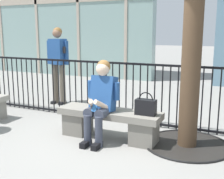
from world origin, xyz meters
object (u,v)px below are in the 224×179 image
at_px(handbag_on_bench, 146,107).
at_px(seated_person_with_phone, 101,98).
at_px(stone_bench, 109,121).
at_px(bystander_at_railing, 58,60).

bearing_deg(handbag_on_bench, seated_person_with_phone, -169.76).
bearing_deg(stone_bench, bystander_at_railing, 142.31).
bearing_deg(stone_bench, handbag_on_bench, -0.99).
bearing_deg(bystander_at_railing, seated_person_with_phone, -41.07).
height_order(handbag_on_bench, bystander_at_railing, bystander_at_railing).
distance_m(stone_bench, bystander_at_railing, 2.61).
bearing_deg(handbag_on_bench, bystander_at_railing, 148.96).
bearing_deg(seated_person_with_phone, bystander_at_railing, 138.93).
xyz_separation_m(stone_bench, handbag_on_bench, (0.58, -0.01, 0.30)).
distance_m(handbag_on_bench, bystander_at_railing, 3.02).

